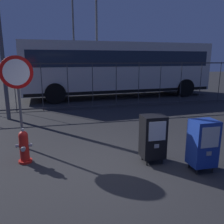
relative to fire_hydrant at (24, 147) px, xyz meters
name	(u,v)px	position (x,y,z in m)	size (l,w,h in m)	color
ground_plane	(111,171)	(1.70, -0.79, -0.35)	(60.00, 60.00, 0.00)	#262628
fire_hydrant	(24,147)	(0.00, 0.00, 0.00)	(0.33, 0.32, 0.75)	red
newspaper_box_primary	(153,136)	(2.64, -0.60, 0.22)	(0.48, 0.42, 1.02)	black
newspaper_box_secondary	(203,143)	(3.43, -1.17, 0.22)	(0.48, 0.42, 1.02)	black
stop_sign	(18,83)	(-0.15, 0.88, 1.25)	(0.71, 0.31, 2.23)	#4C4F54
fence_barrier	(80,86)	(1.70, 5.06, 0.67)	(18.03, 0.04, 2.00)	#2D2D33
bus_near	(119,67)	(4.19, 8.06, 1.36)	(10.65, 3.36, 3.00)	beige
street_light_near_left	(96,17)	(3.38, 10.60, 4.40)	(0.32, 0.32, 8.34)	#4C4F54
street_light_near_right	(73,30)	(2.11, 13.70, 3.93)	(0.32, 0.32, 7.42)	#4C4F54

